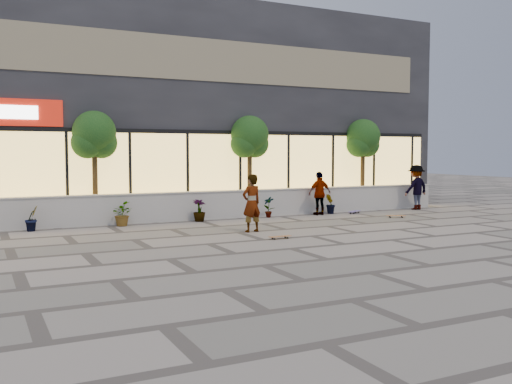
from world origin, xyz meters
name	(u,v)px	position (x,y,z in m)	size (l,w,h in m)	color
ground	(292,249)	(0.00, 0.00, 0.00)	(80.00, 80.00, 0.00)	gray
planter_wall	(197,206)	(0.00, 7.00, 0.52)	(22.00, 0.42, 1.04)	#BAB7B1
retail_building	(153,113)	(0.00, 12.49, 4.25)	(24.00, 9.17, 8.50)	black
shrub_b	(32,218)	(-5.70, 6.45, 0.41)	(0.45, 0.36, 0.81)	#133D16
shrub_c	(121,214)	(-2.90, 6.45, 0.41)	(0.73, 0.63, 0.81)	#133D16
shrub_d	(199,210)	(-0.10, 6.45, 0.41)	(0.45, 0.45, 0.81)	#133D16
shrub_e	(269,207)	(2.70, 6.45, 0.41)	(0.43, 0.29, 0.81)	#133D16
shrub_f	(331,204)	(5.50, 6.45, 0.41)	(0.45, 0.36, 0.81)	#133D16
tree_midwest	(94,138)	(-3.50, 7.70, 2.99)	(1.60, 1.50, 3.92)	#422F17
tree_mideast	(250,139)	(2.50, 7.70, 2.99)	(1.60, 1.50, 3.92)	#422F17
tree_east	(363,140)	(8.00, 7.70, 2.99)	(1.60, 1.50, 3.92)	#422F17
skater_center	(252,203)	(0.41, 3.21, 0.90)	(0.66, 0.43, 1.80)	white
skater_right_near	(320,193)	(4.89, 6.30, 0.86)	(1.00, 0.42, 1.71)	white
skater_right_far	(416,187)	(9.80, 6.30, 0.96)	(1.24, 0.71, 1.92)	maroon
skateboard_center	(280,237)	(0.52, 1.57, 0.07)	(0.70, 0.20, 0.08)	brown
skateboard_right_near	(396,216)	(7.00, 4.27, 0.07)	(0.72, 0.53, 0.09)	#A06234
skateboard_right_far	(355,211)	(6.50, 6.20, 0.08)	(0.80, 0.58, 0.10)	#67569E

